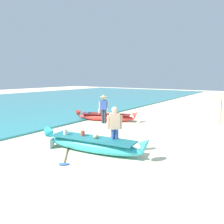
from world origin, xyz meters
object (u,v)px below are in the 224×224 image
(cooler_box, at_px, (46,143))
(paddle, at_px, (65,158))
(person_tourist_customer, at_px, (115,127))
(boat_red_midground, at_px, (106,117))
(person_vendor_hatted, at_px, (104,107))
(boat_cyan_foreground, at_px, (92,144))

(cooler_box, bearing_deg, paddle, -36.17)
(paddle, bearing_deg, person_tourist_customer, 53.77)
(boat_red_midground, distance_m, cooler_box, 5.73)
(person_vendor_hatted, relative_size, cooler_box, 3.46)
(boat_cyan_foreground, height_order, person_vendor_hatted, person_vendor_hatted)
(boat_red_midground, relative_size, paddle, 2.74)
(boat_red_midground, bearing_deg, boat_cyan_foreground, -58.61)
(boat_cyan_foreground, relative_size, boat_red_midground, 1.12)
(boat_red_midground, height_order, person_vendor_hatted, person_vendor_hatted)
(boat_red_midground, bearing_deg, person_vendor_hatted, -62.22)
(boat_cyan_foreground, relative_size, person_vendor_hatted, 2.52)
(cooler_box, bearing_deg, boat_red_midground, 81.72)
(boat_cyan_foreground, height_order, paddle, boat_cyan_foreground)
(boat_cyan_foreground, bearing_deg, paddle, -104.48)
(person_tourist_customer, distance_m, paddle, 2.02)
(person_tourist_customer, bearing_deg, paddle, -126.23)
(person_tourist_customer, distance_m, cooler_box, 2.87)
(boat_red_midground, xyz_separation_m, cooler_box, (1.23, -5.59, -0.07))
(boat_cyan_foreground, relative_size, cooler_box, 8.74)
(boat_red_midground, relative_size, person_vendor_hatted, 2.25)
(person_tourist_customer, bearing_deg, person_vendor_hatted, 131.41)
(person_vendor_hatted, bearing_deg, cooler_box, -79.86)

